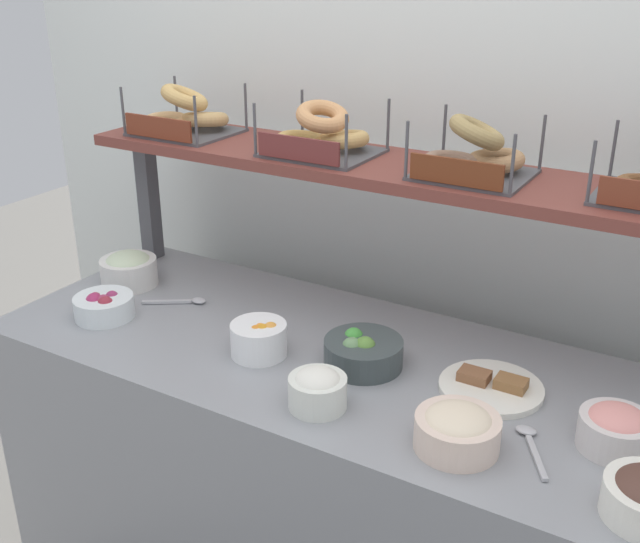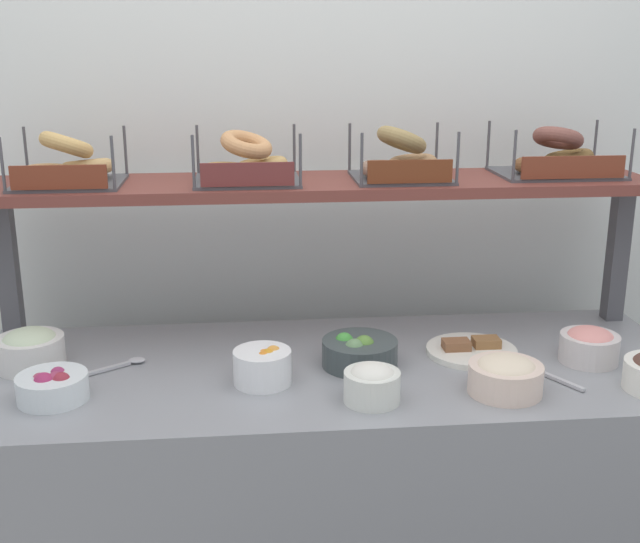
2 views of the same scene
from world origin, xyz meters
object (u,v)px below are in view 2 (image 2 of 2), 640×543
Objects in this scene: bowl_potato_salad at (505,375)px; bagel_basket_plain at (67,166)px; bowl_veggie_mix at (359,352)px; bowl_lox_spread at (589,345)px; bagel_basket_everything at (401,161)px; serving_spoon_by_edge at (122,364)px; bowl_beet_salad at (52,386)px; serving_plate_white at (471,350)px; bagel_basket_sesame at (246,165)px; bowl_scallion_spread at (30,349)px; bowl_fruit_salad at (263,366)px; serving_spoon_near_plate at (544,373)px; bowl_cream_cheese at (372,383)px; bagel_basket_cinnamon_raisin at (556,158)px.

bowl_potato_salad is 0.61× the size of bagel_basket_plain.
bagel_basket_plain is at bearing 160.15° from bowl_veggie_mix.
bowl_lox_spread is (0.59, -0.03, 0.01)m from bowl_veggie_mix.
bagel_basket_everything is at bearing 0.02° from bagel_basket_plain.
bowl_veggie_mix reaches higher than serving_spoon_by_edge.
bowl_beet_salad is at bearing 176.45° from bowl_potato_salad.
bagel_basket_sesame is (-0.58, 0.21, 0.47)m from serving_plate_white.
bowl_scallion_spread is 0.70× the size of serving_plate_white.
bowl_fruit_salad is 0.89× the size of serving_spoon_near_plate.
bowl_potato_salad is 0.95m from serving_spoon_by_edge.
serving_spoon_by_edge is 0.54m from bagel_basket_plain.
bowl_cream_cheese is 0.78× the size of bowl_scallion_spread.
bowl_lox_spread is (0.59, 0.18, -0.00)m from bowl_cream_cheese.
bowl_cream_cheese reaches higher than bowl_veggie_mix.
bowl_fruit_salad is 0.38m from serving_spoon_by_edge.
serving_plate_white is (1.04, 0.18, -0.02)m from bowl_beet_salad.
bowl_fruit_salad is 0.51× the size of bagel_basket_everything.
bowl_scallion_spread is 0.60× the size of bagel_basket_sesame.
bowl_fruit_salad is 0.59× the size of serving_plate_white.
bagel_basket_sesame is at bearing 142.20° from bowl_potato_salad.
bowl_fruit_salad reaches higher than serving_plate_white.
bowl_scallion_spread is 0.72m from bagel_basket_sesame.
bowl_potato_salad is 0.32m from bowl_lox_spread.
serving_spoon_near_plate is (0.44, -0.11, -0.03)m from bowl_veggie_mix.
bagel_basket_sesame is at bearing 135.97° from bowl_veggie_mix.
bagel_basket_cinnamon_raisin is at bearing 23.96° from bowl_fruit_salad.
bagel_basket_sesame reaches higher than bowl_cream_cheese.
bowl_beet_salad is 0.59× the size of bagel_basket_everything.
bagel_basket_sesame is at bearing -179.46° from bagel_basket_everything.
bowl_lox_spread is (0.27, 0.16, 0.00)m from bowl_potato_salad.
serving_plate_white is at bearing -11.72° from bagel_basket_plain.
bowl_veggie_mix is at bearing -19.85° from bagel_basket_plain.
bagel_basket_cinnamon_raisin is (0.00, 0.32, 0.43)m from bowl_lox_spread.
bagel_basket_plain is at bearing 162.40° from serving_spoon_near_plate.
bagel_basket_cinnamon_raisin is at bearing 60.35° from bowl_potato_salad.
bowl_lox_spread is (1.32, 0.10, 0.01)m from bowl_beet_salad.
bowl_beet_salad reaches higher than serving_spoon_by_edge.
bowl_scallion_spread is 1.08m from bagel_basket_everything.
bowl_cream_cheese is (0.24, -0.13, 0.00)m from bowl_fruit_salad.
bowl_lox_spread reaches higher than serving_spoon_by_edge.
bowl_veggie_mix is at bearing 176.97° from bowl_lox_spread.
bowl_fruit_salad is at bearing -14.60° from bowl_scallion_spread.
bagel_basket_sesame reaches higher than serving_plate_white.
bowl_potato_salad is 0.91× the size of bowl_veggie_mix.
bagel_basket_sesame reaches higher than bowl_scallion_spread.
bowl_beet_salad is 0.56× the size of bagel_basket_plain.
bowl_potato_salad is at bearing -3.55° from bowl_beet_salad.
bagel_basket_everything reaches higher than bagel_basket_plain.
serving_spoon_near_plate is (0.69, -0.03, -0.04)m from bowl_fruit_salad.
bowl_lox_spread reaches higher than bowl_potato_salad.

